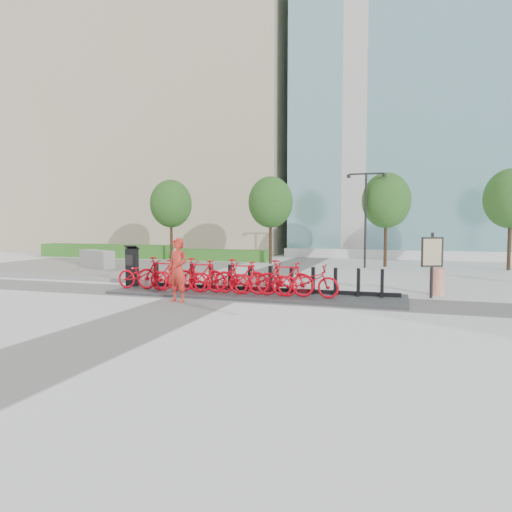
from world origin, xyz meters
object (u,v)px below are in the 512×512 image
(construction_barrel, at_px, (437,282))
(bike_0, at_px, (143,275))
(kiosk, at_px, (132,266))
(map_sign, at_px, (432,255))
(worker_red, at_px, (178,270))
(jersey_barrier, at_px, (97,259))

(construction_barrel, bearing_deg, bike_0, -166.64)
(kiosk, bearing_deg, construction_barrel, -0.30)
(map_sign, bearing_deg, worker_red, -179.29)
(kiosk, bearing_deg, bike_0, -46.61)
(worker_red, relative_size, construction_barrel, 2.17)
(bike_0, xyz_separation_m, kiosk, (-0.83, 0.64, 0.21))
(construction_barrel, distance_m, map_sign, 1.21)
(worker_red, height_order, construction_barrel, worker_red)
(jersey_barrier, bearing_deg, bike_0, -20.74)
(construction_barrel, bearing_deg, map_sign, -105.44)
(kiosk, xyz_separation_m, map_sign, (10.22, 0.89, 0.57))
(bike_0, xyz_separation_m, jersey_barrier, (-6.90, 6.64, -0.11))
(kiosk, height_order, map_sign, map_sign)
(worker_red, bearing_deg, construction_barrel, 40.73)
(jersey_barrier, distance_m, map_sign, 17.09)
(kiosk, relative_size, worker_red, 0.78)
(bike_0, xyz_separation_m, construction_barrel, (9.59, 2.28, -0.15))
(bike_0, height_order, construction_barrel, bike_0)
(bike_0, relative_size, map_sign, 0.94)
(bike_0, height_order, jersey_barrier, bike_0)
(construction_barrel, bearing_deg, worker_red, -153.13)
(jersey_barrier, bearing_deg, map_sign, 5.70)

